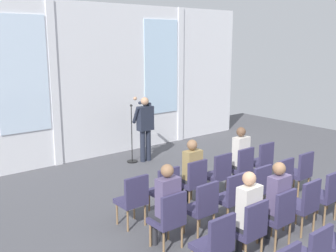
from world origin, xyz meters
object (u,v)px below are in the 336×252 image
at_px(chair_r1_c4, 280,178).
at_px(chair_r0_c4, 241,166).
at_px(chair_r2_c0, 215,242).
at_px(chair_r2_c2, 279,214).
at_px(chair_r2_c3, 304,203).
at_px(chair_r0_c0, 133,198).
at_px(chair_r1_c2, 231,195).
at_px(chair_r2_c4, 327,193).
at_px(chair_r0_c1, 165,188).
at_px(chair_r1_c5, 300,171).
at_px(audience_r0_c2, 191,169).
at_px(audience_r1_c0, 166,202).
at_px(chair_r1_c3, 257,186).
at_px(mic_stand, 132,150).
at_px(audience_r0_c4, 239,155).
at_px(chair_r0_c3, 219,173).
at_px(chair_r1_c0, 169,217).
at_px(audience_r2_c1, 246,211).
at_px(speaker, 145,124).
at_px(chair_r2_c1, 250,227).
at_px(chair_r0_c2, 193,180).
at_px(chair_r1_c1, 202,205).
at_px(chair_r0_c5, 262,160).
at_px(audience_r2_c2, 275,199).

bearing_deg(chair_r1_c4, chair_r0_c4, 90.00).
bearing_deg(chair_r2_c0, chair_r2_c2, 0.00).
distance_m(chair_r2_c0, chair_r2_c3, 2.09).
bearing_deg(chair_r0_c0, chair_r1_c2, -35.21).
distance_m(chair_r0_c4, chair_r2_c4, 1.97).
distance_m(chair_r0_c1, chair_r1_c5, 2.96).
relative_size(chair_r0_c1, chair_r2_c4, 1.00).
relative_size(audience_r0_c2, chair_r0_c4, 1.41).
height_order(audience_r1_c0, chair_r1_c3, audience_r1_c0).
relative_size(mic_stand, chair_r1_c3, 1.65).
relative_size(chair_r1_c3, chair_r1_c5, 1.00).
relative_size(audience_r0_c4, audience_r1_c0, 1.01).
xyz_separation_m(chair_r0_c3, audience_r1_c0, (-2.09, -0.91, 0.22)).
relative_size(chair_r0_c3, chair_r2_c4, 1.00).
height_order(chair_r1_c2, chair_r1_c3, same).
height_order(chair_r1_c0, audience_r2_c1, audience_r2_c1).
bearing_deg(audience_r1_c0, chair_r0_c0, 90.00).
xyz_separation_m(chair_r0_c3, audience_r2_c1, (-1.40, -1.89, 0.22)).
distance_m(chair_r0_c3, chair_r2_c2, 2.09).
distance_m(chair_r0_c0, audience_r1_c0, 0.93).
bearing_deg(chair_r1_c0, chair_r2_c3, -25.20).
relative_size(audience_r0_c2, chair_r1_c5, 1.41).
bearing_deg(chair_r2_c0, speaker, 64.30).
distance_m(chair_r1_c4, chair_r2_c4, 0.98).
bearing_deg(audience_r2_c1, audience_r1_c0, 125.32).
relative_size(chair_r0_c0, chair_r1_c5, 1.00).
bearing_deg(chair_r0_c0, chair_r2_c1, -70.49).
distance_m(chair_r0_c1, chair_r1_c3, 1.71).
xyz_separation_m(speaker, chair_r1_c4, (0.40, -3.98, -0.47)).
xyz_separation_m(audience_r0_c4, chair_r1_c5, (0.70, -1.06, -0.23)).
bearing_deg(chair_r1_c0, chair_r1_c3, 0.00).
bearing_deg(chair_r1_c2, chair_r0_c2, 90.00).
xyz_separation_m(chair_r1_c0, chair_r2_c1, (0.70, -0.98, 0.00)).
distance_m(chair_r0_c1, chair_r0_c2, 0.70).
relative_size(chair_r1_c3, chair_r2_c3, 1.00).
xyz_separation_m(mic_stand, audience_r0_c2, (-0.67, -3.05, 0.40)).
distance_m(chair_r0_c2, audience_r0_c2, 0.22).
bearing_deg(chair_r1_c1, chair_r2_c2, -54.68).
distance_m(chair_r0_c5, chair_r2_c1, 3.42).
bearing_deg(audience_r1_c0, audience_r0_c4, 19.43).
height_order(chair_r1_c1, chair_r2_c1, same).
distance_m(speaker, chair_r2_c2, 5.08).
bearing_deg(audience_r0_c2, chair_r1_c0, -142.63).
distance_m(chair_r1_c3, audience_r2_c1, 1.68).
bearing_deg(chair_r1_c3, chair_r1_c0, 180.00).
bearing_deg(audience_r2_c1, audience_r2_c2, -0.01).
distance_m(speaker, audience_r2_c2, 4.99).
relative_size(chair_r0_c0, chair_r0_c5, 1.00).
relative_size(speaker, chair_r2_c4, 1.83).
xyz_separation_m(audience_r0_c4, chair_r2_c2, (-1.40, -2.05, -0.23)).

